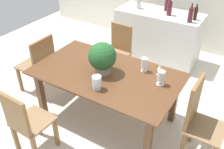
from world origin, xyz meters
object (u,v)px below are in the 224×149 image
at_px(crystal_vase_left, 161,77).
at_px(wine_bottle_amber, 167,5).
at_px(dining_table, 106,80).
at_px(chair_far_left, 118,49).
at_px(chair_head_end, 40,62).
at_px(crystal_vase_center_near, 97,82).
at_px(wine_bottle_clear, 196,13).
at_px(kitchen_counter, 158,36).
at_px(chair_near_left, 26,122).
at_px(crystal_vase_right, 144,64).
at_px(chair_foot_end, 199,118).
at_px(wine_bottle_tall, 170,8).
at_px(wine_glass, 160,67).
at_px(wine_bottle_dark, 191,15).
at_px(flower_centerpiece, 102,57).
at_px(wine_bottle_green, 139,2).

xyz_separation_m(crystal_vase_left, wine_bottle_amber, (-0.72, 1.95, 0.18)).
relative_size(dining_table, chair_far_left, 2.03).
relative_size(chair_far_left, chair_head_end, 0.99).
height_order(crystal_vase_center_near, wine_bottle_amber, wine_bottle_amber).
distance_m(dining_table, wine_bottle_clear, 2.02).
bearing_deg(dining_table, kitchen_counter, 92.66).
xyz_separation_m(chair_near_left, crystal_vase_right, (0.82, 1.30, 0.35)).
bearing_deg(chair_foot_end, chair_near_left, 122.63).
distance_m(chair_near_left, crystal_vase_right, 1.57).
height_order(chair_near_left, wine_bottle_clear, wine_bottle_clear).
bearing_deg(wine_bottle_tall, wine_bottle_amber, 123.30).
height_order(crystal_vase_left, kitchen_counter, same).
distance_m(chair_head_end, crystal_vase_left, 1.93).
bearing_deg(wine_bottle_tall, crystal_vase_left, -71.41).
xyz_separation_m(crystal_vase_center_near, wine_glass, (0.50, 0.65, 0.01)).
bearing_deg(wine_bottle_dark, wine_bottle_amber, 149.02).
height_order(chair_far_left, wine_bottle_dark, wine_bottle_dark).
xyz_separation_m(chair_far_left, crystal_vase_center_near, (0.51, -1.36, 0.34)).
bearing_deg(crystal_vase_center_near, crystal_vase_right, 64.56).
xyz_separation_m(crystal_vase_center_near, crystal_vase_right, (0.30, 0.63, 0.01)).
distance_m(kitchen_counter, wine_bottle_amber, 0.59).
distance_m(chair_near_left, flower_centerpiece, 1.16).
height_order(wine_bottle_clear, wine_bottle_tall, wine_bottle_tall).
bearing_deg(chair_far_left, crystal_vase_left, -35.80).
bearing_deg(chair_head_end, chair_foot_end, 90.01).
bearing_deg(crystal_vase_right, wine_bottle_tall, 100.52).
relative_size(chair_near_left, kitchen_counter, 0.60).
relative_size(crystal_vase_left, wine_bottle_amber, 0.67).
bearing_deg(chair_head_end, dining_table, 89.96).
relative_size(chair_head_end, wine_bottle_amber, 3.37).
relative_size(chair_far_left, wine_glass, 5.80).
height_order(chair_far_left, crystal_vase_right, crystal_vase_right).
relative_size(dining_table, wine_bottle_green, 6.59).
xyz_separation_m(wine_bottle_clear, wine_bottle_tall, (-0.45, -0.02, 0.02)).
bearing_deg(kitchen_counter, wine_bottle_clear, -4.18).
height_order(chair_far_left, kitchen_counter, kitchen_counter).
bearing_deg(dining_table, crystal_vase_right, 36.27).
xyz_separation_m(crystal_vase_right, wine_bottle_dark, (0.11, 1.46, 0.20)).
bearing_deg(wine_bottle_green, wine_bottle_clear, -0.96).
bearing_deg(crystal_vase_center_near, wine_bottle_dark, 78.96).
bearing_deg(chair_foot_end, dining_table, 91.08).
xyz_separation_m(dining_table, crystal_vase_left, (0.69, 0.12, 0.22)).
relative_size(flower_centerpiece, wine_glass, 2.59).
bearing_deg(crystal_vase_right, wine_bottle_clear, 84.68).
bearing_deg(crystal_vase_left, wine_bottle_tall, 108.59).
relative_size(kitchen_counter, wine_bottle_green, 5.41).
height_order(kitchen_counter, wine_bottle_dark, wine_bottle_dark).
bearing_deg(dining_table, wine_bottle_amber, 90.82).
height_order(wine_glass, wine_bottle_amber, wine_bottle_amber).
bearing_deg(crystal_vase_right, wine_bottle_amber, 103.28).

